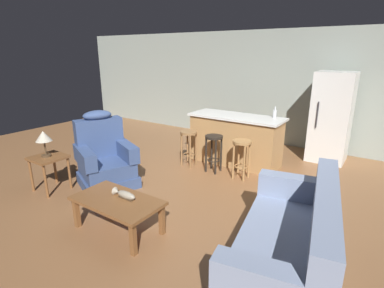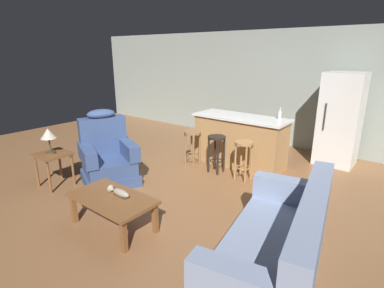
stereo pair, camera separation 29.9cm
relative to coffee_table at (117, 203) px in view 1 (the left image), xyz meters
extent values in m
plane|color=brown|center=(0.11, 1.58, -0.36)|extent=(12.00, 12.00, 0.00)
cube|color=#939E93|center=(0.11, 4.71, 0.94)|extent=(12.00, 0.05, 2.60)
cube|color=brown|center=(0.00, 0.00, 0.04)|extent=(1.10, 0.60, 0.04)
cube|color=brown|center=(-0.49, -0.24, -0.17)|extent=(0.06, 0.06, 0.38)
cube|color=brown|center=(0.49, -0.24, -0.17)|extent=(0.06, 0.06, 0.38)
cube|color=brown|center=(-0.49, 0.24, -0.17)|extent=(0.06, 0.06, 0.38)
cube|color=brown|center=(0.49, 0.24, -0.17)|extent=(0.06, 0.06, 0.38)
cube|color=#4C3823|center=(0.08, 0.08, 0.06)|extent=(0.22, 0.07, 0.01)
ellipsoid|color=#9E937F|center=(0.08, 0.08, 0.10)|extent=(0.28, 0.09, 0.09)
cone|color=#9E937F|center=(-0.09, 0.08, 0.10)|extent=(0.06, 0.10, 0.10)
cube|color=#8493B2|center=(1.90, 0.39, -0.26)|extent=(1.17, 2.02, 0.20)
cube|color=#8493B2|center=(1.90, 0.39, -0.05)|extent=(1.17, 2.02, 0.22)
cube|color=#8493B2|center=(2.21, 0.45, 0.32)|extent=(0.55, 1.90, 0.52)
cube|color=#8493B2|center=(2.06, -0.45, 0.20)|extent=(0.86, 0.35, 0.28)
cube|color=#8493B2|center=(1.74, 1.22, 0.20)|extent=(0.86, 0.35, 0.28)
cube|color=#384C7A|center=(-1.15, 0.82, -0.27)|extent=(1.11, 1.11, 0.18)
cube|color=#384C7A|center=(-1.15, 0.82, -0.06)|extent=(1.03, 1.01, 0.24)
cube|color=#384C7A|center=(-1.43, 0.94, 0.38)|extent=(0.52, 0.79, 0.64)
ellipsoid|color=#384C7A|center=(-1.43, 0.94, 0.76)|extent=(0.43, 0.53, 0.16)
cube|color=#384C7A|center=(-1.00, 1.11, 0.19)|extent=(0.80, 0.49, 0.26)
cube|color=#384C7A|center=(-1.27, 0.51, 0.19)|extent=(0.80, 0.49, 0.26)
cube|color=brown|center=(-1.74, 0.19, 0.18)|extent=(0.48, 0.48, 0.04)
cylinder|color=brown|center=(-1.94, -0.01, -0.10)|extent=(0.04, 0.04, 0.52)
cylinder|color=brown|center=(-1.54, -0.01, -0.10)|extent=(0.04, 0.04, 0.52)
cylinder|color=brown|center=(-1.94, 0.39, -0.10)|extent=(0.04, 0.04, 0.52)
cylinder|color=brown|center=(-1.54, 0.39, -0.10)|extent=(0.04, 0.04, 0.52)
cylinder|color=#4C3823|center=(-1.76, 0.17, 0.21)|extent=(0.14, 0.14, 0.03)
cylinder|color=#4C3823|center=(-1.76, 0.17, 0.34)|extent=(0.02, 0.02, 0.22)
cone|color=#BCB29E|center=(-1.76, 0.17, 0.53)|extent=(0.24, 0.24, 0.16)
cube|color=#AD7F4C|center=(0.11, 2.93, 0.09)|extent=(1.71, 0.63, 0.91)
cube|color=silver|center=(0.11, 2.93, 0.57)|extent=(1.80, 0.70, 0.04)
cylinder|color=olive|center=(-0.56, 2.30, 0.30)|extent=(0.32, 0.32, 0.04)
torus|color=olive|center=(-0.56, 2.30, -0.14)|extent=(0.23, 0.23, 0.02)
cylinder|color=olive|center=(-0.66, 2.20, -0.04)|extent=(0.04, 0.04, 0.64)
cylinder|color=olive|center=(-0.46, 2.20, -0.04)|extent=(0.04, 0.04, 0.64)
cylinder|color=olive|center=(-0.66, 2.40, -0.04)|extent=(0.04, 0.04, 0.64)
cylinder|color=olive|center=(-0.46, 2.40, -0.04)|extent=(0.04, 0.04, 0.64)
cylinder|color=black|center=(-0.01, 2.30, 0.30)|extent=(0.32, 0.32, 0.04)
torus|color=black|center=(-0.01, 2.30, -0.14)|extent=(0.23, 0.23, 0.02)
cylinder|color=black|center=(-0.11, 2.20, -0.04)|extent=(0.04, 0.04, 0.64)
cylinder|color=black|center=(0.09, 2.20, -0.04)|extent=(0.04, 0.04, 0.64)
cylinder|color=black|center=(-0.11, 2.40, -0.04)|extent=(0.04, 0.04, 0.64)
cylinder|color=black|center=(0.09, 2.40, -0.04)|extent=(0.04, 0.04, 0.64)
cylinder|color=#A87A47|center=(0.54, 2.30, 0.30)|extent=(0.32, 0.32, 0.04)
torus|color=#A87A47|center=(0.54, 2.30, -0.14)|extent=(0.23, 0.23, 0.02)
cylinder|color=#A87A47|center=(0.44, 2.20, -0.04)|extent=(0.04, 0.04, 0.64)
cylinder|color=#A87A47|center=(0.64, 2.20, -0.04)|extent=(0.04, 0.04, 0.64)
cylinder|color=#A87A47|center=(0.44, 2.40, -0.04)|extent=(0.04, 0.04, 0.64)
cylinder|color=#A87A47|center=(0.64, 2.40, -0.04)|extent=(0.04, 0.04, 0.64)
cube|color=white|center=(1.58, 4.13, 0.52)|extent=(0.70, 0.66, 1.76)
cylinder|color=#333338|center=(1.38, 3.78, 0.60)|extent=(0.02, 0.02, 0.50)
cylinder|color=silver|center=(0.78, 3.14, 0.66)|extent=(0.07, 0.07, 0.15)
cylinder|color=silver|center=(0.78, 3.14, 0.77)|extent=(0.02, 0.02, 0.06)
camera|label=1|loc=(2.56, -2.16, 1.75)|focal=28.00mm
camera|label=2|loc=(2.81, -1.98, 1.75)|focal=28.00mm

